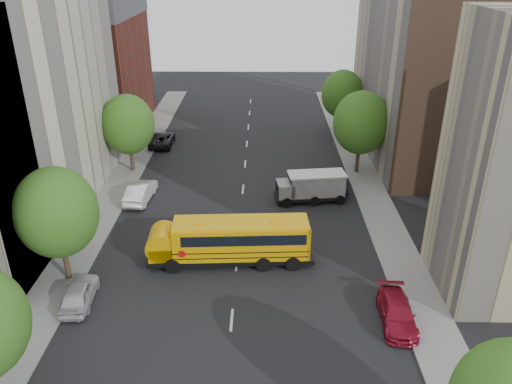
{
  "coord_description": "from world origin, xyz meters",
  "views": [
    {
      "loc": [
        1.74,
        -31.13,
        19.48
      ],
      "look_at": [
        1.3,
        2.0,
        3.56
      ],
      "focal_mm": 35.0,
      "sensor_mm": 36.0,
      "label": 1
    }
  ],
  "objects_px": {
    "street_tree_2": "(128,124)",
    "safari_truck": "(311,186)",
    "parked_car_1": "(141,192)",
    "parked_car_4": "(339,182)",
    "street_tree_1": "(57,213)",
    "street_tree_5": "(342,94)",
    "parked_car_3": "(397,313)",
    "parked_car_0": "(79,293)",
    "parked_car_2": "(162,139)",
    "school_bus": "(229,239)",
    "street_tree_4": "(361,123)"
  },
  "relations": [
    {
      "from": "parked_car_0",
      "to": "parked_car_1",
      "type": "distance_m",
      "value": 14.2
    },
    {
      "from": "street_tree_1",
      "to": "parked_car_4",
      "type": "bearing_deg",
      "value": 35.97
    },
    {
      "from": "street_tree_4",
      "to": "parked_car_0",
      "type": "distance_m",
      "value": 29.26
    },
    {
      "from": "parked_car_1",
      "to": "parked_car_4",
      "type": "relative_size",
      "value": 1.27
    },
    {
      "from": "street_tree_5",
      "to": "school_bus",
      "type": "height_order",
      "value": "street_tree_5"
    },
    {
      "from": "street_tree_5",
      "to": "parked_car_3",
      "type": "relative_size",
      "value": 1.63
    },
    {
      "from": "street_tree_1",
      "to": "street_tree_5",
      "type": "bearing_deg",
      "value": 53.75
    },
    {
      "from": "street_tree_1",
      "to": "parked_car_0",
      "type": "distance_m",
      "value": 5.17
    },
    {
      "from": "street_tree_2",
      "to": "street_tree_5",
      "type": "xyz_separation_m",
      "value": [
        22.0,
        12.0,
        -0.12
      ]
    },
    {
      "from": "parked_car_4",
      "to": "street_tree_2",
      "type": "bearing_deg",
      "value": 174.3
    },
    {
      "from": "street_tree_1",
      "to": "parked_car_4",
      "type": "distance_m",
      "value": 24.84
    },
    {
      "from": "street_tree_2",
      "to": "parked_car_0",
      "type": "distance_m",
      "value": 20.98
    },
    {
      "from": "street_tree_5",
      "to": "parked_car_1",
      "type": "distance_m",
      "value": 27.26
    },
    {
      "from": "street_tree_4",
      "to": "parked_car_3",
      "type": "bearing_deg",
      "value": -93.64
    },
    {
      "from": "parked_car_2",
      "to": "parked_car_4",
      "type": "height_order",
      "value": "parked_car_2"
    },
    {
      "from": "parked_car_2",
      "to": "street_tree_5",
      "type": "bearing_deg",
      "value": -167.87
    },
    {
      "from": "parked_car_2",
      "to": "parked_car_3",
      "type": "relative_size",
      "value": 1.12
    },
    {
      "from": "street_tree_2",
      "to": "safari_truck",
      "type": "xyz_separation_m",
      "value": [
        16.97,
        -6.27,
        -3.46
      ]
    },
    {
      "from": "parked_car_0",
      "to": "parked_car_4",
      "type": "bearing_deg",
      "value": -141.16
    },
    {
      "from": "street_tree_2",
      "to": "parked_car_2",
      "type": "relative_size",
      "value": 1.49
    },
    {
      "from": "street_tree_1",
      "to": "parked_car_1",
      "type": "xyz_separation_m",
      "value": [
        2.2,
        11.68,
        -4.15
      ]
    },
    {
      "from": "parked_car_1",
      "to": "parked_car_4",
      "type": "distance_m",
      "value": 17.81
    },
    {
      "from": "parked_car_0",
      "to": "street_tree_1",
      "type": "bearing_deg",
      "value": -61.64
    },
    {
      "from": "street_tree_4",
      "to": "parked_car_2",
      "type": "relative_size",
      "value": 1.57
    },
    {
      "from": "school_bus",
      "to": "parked_car_1",
      "type": "xyz_separation_m",
      "value": [
        -8.3,
        9.48,
        -0.99
      ]
    },
    {
      "from": "parked_car_1",
      "to": "parked_car_0",
      "type": "bearing_deg",
      "value": 91.84
    },
    {
      "from": "parked_car_4",
      "to": "parked_car_0",
      "type": "bearing_deg",
      "value": -132.49
    },
    {
      "from": "parked_car_0",
      "to": "parked_car_2",
      "type": "bearing_deg",
      "value": -93.88
    },
    {
      "from": "parked_car_0",
      "to": "school_bus",
      "type": "bearing_deg",
      "value": -156.13
    },
    {
      "from": "parked_car_0",
      "to": "parked_car_3",
      "type": "relative_size",
      "value": 0.92
    },
    {
      "from": "street_tree_1",
      "to": "street_tree_5",
      "type": "xyz_separation_m",
      "value": [
        22.0,
        30.0,
        -0.25
      ]
    },
    {
      "from": "parked_car_4",
      "to": "street_tree_5",
      "type": "bearing_deg",
      "value": 86.67
    },
    {
      "from": "safari_truck",
      "to": "parked_car_1",
      "type": "bearing_deg",
      "value": 172.8
    },
    {
      "from": "street_tree_2",
      "to": "street_tree_5",
      "type": "relative_size",
      "value": 1.03
    },
    {
      "from": "street_tree_4",
      "to": "parked_car_0",
      "type": "relative_size",
      "value": 1.91
    },
    {
      "from": "parked_car_1",
      "to": "street_tree_2",
      "type": "bearing_deg",
      "value": -66.5
    },
    {
      "from": "safari_truck",
      "to": "parked_car_0",
      "type": "xyz_separation_m",
      "value": [
        -15.39,
        -14.24,
        -0.65
      ]
    },
    {
      "from": "safari_truck",
      "to": "parked_car_4",
      "type": "height_order",
      "value": "safari_truck"
    },
    {
      "from": "street_tree_1",
      "to": "parked_car_3",
      "type": "distance_m",
      "value": 21.42
    },
    {
      "from": "safari_truck",
      "to": "parked_car_3",
      "type": "height_order",
      "value": "safari_truck"
    },
    {
      "from": "parked_car_2",
      "to": "street_tree_2",
      "type": "bearing_deg",
      "value": 78.05
    },
    {
      "from": "school_bus",
      "to": "street_tree_2",
      "type": "bearing_deg",
      "value": 120.68
    },
    {
      "from": "parked_car_3",
      "to": "parked_car_4",
      "type": "bearing_deg",
      "value": 95.05
    },
    {
      "from": "street_tree_5",
      "to": "parked_car_0",
      "type": "distance_m",
      "value": 38.59
    },
    {
      "from": "street_tree_2",
      "to": "parked_car_2",
      "type": "bearing_deg",
      "value": 78.38
    },
    {
      "from": "safari_truck",
      "to": "parked_car_1",
      "type": "xyz_separation_m",
      "value": [
        -14.77,
        -0.05,
        -0.57
      ]
    },
    {
      "from": "school_bus",
      "to": "parked_car_2",
      "type": "bearing_deg",
      "value": 108.13
    },
    {
      "from": "parked_car_2",
      "to": "safari_truck",
      "type": "bearing_deg",
      "value": 137.98
    },
    {
      "from": "street_tree_5",
      "to": "parked_car_3",
      "type": "height_order",
      "value": "street_tree_5"
    },
    {
      "from": "street_tree_1",
      "to": "street_tree_2",
      "type": "relative_size",
      "value": 1.03
    }
  ]
}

